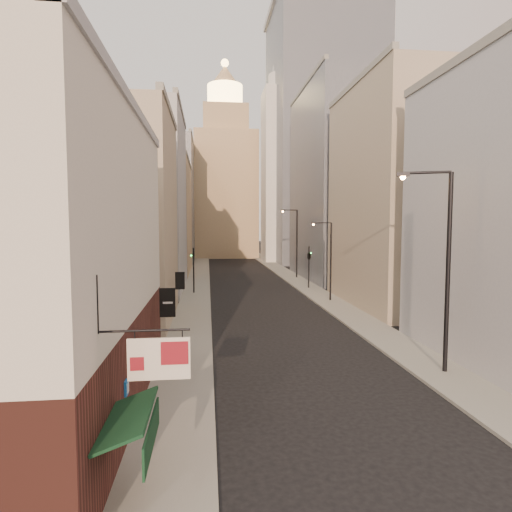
{
  "coord_description": "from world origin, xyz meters",
  "views": [
    {
      "loc": [
        -5.23,
        -7.97,
        7.62
      ],
      "look_at": [
        -2.1,
        19.6,
        5.53
      ],
      "focal_mm": 30.0,
      "sensor_mm": 36.0,
      "label": 1
    }
  ],
  "objects_px": {
    "streetlamp_mid": "(329,256)",
    "traffic_light_right": "(309,256)",
    "clock_tower": "(225,180)",
    "streetlamp_near": "(443,259)",
    "white_tower": "(283,169)",
    "traffic_light_left": "(194,261)",
    "streetlamp_far": "(295,239)"
  },
  "relations": [
    {
      "from": "clock_tower",
      "to": "streetlamp_mid",
      "type": "xyz_separation_m",
      "value": [
        7.52,
        -59.48,
        -13.19
      ]
    },
    {
      "from": "streetlamp_near",
      "to": "streetlamp_far",
      "type": "relative_size",
      "value": 1.07
    },
    {
      "from": "traffic_light_left",
      "to": "streetlamp_mid",
      "type": "bearing_deg",
      "value": 151.89
    },
    {
      "from": "streetlamp_far",
      "to": "traffic_light_left",
      "type": "relative_size",
      "value": 1.92
    },
    {
      "from": "white_tower",
      "to": "streetlamp_mid",
      "type": "xyz_separation_m",
      "value": [
        -3.48,
        -45.48,
        -14.17
      ]
    },
    {
      "from": "clock_tower",
      "to": "streetlamp_far",
      "type": "height_order",
      "value": "clock_tower"
    },
    {
      "from": "clock_tower",
      "to": "streetlamp_far",
      "type": "bearing_deg",
      "value": -79.28
    },
    {
      "from": "white_tower",
      "to": "streetlamp_far",
      "type": "relative_size",
      "value": 4.33
    },
    {
      "from": "white_tower",
      "to": "streetlamp_far",
      "type": "bearing_deg",
      "value": -96.44
    },
    {
      "from": "traffic_light_right",
      "to": "streetlamp_mid",
      "type": "bearing_deg",
      "value": 95.55
    },
    {
      "from": "streetlamp_mid",
      "to": "streetlamp_near",
      "type": "bearing_deg",
      "value": -74.97
    },
    {
      "from": "traffic_light_left",
      "to": "traffic_light_right",
      "type": "distance_m",
      "value": 13.46
    },
    {
      "from": "clock_tower",
      "to": "streetlamp_far",
      "type": "xyz_separation_m",
      "value": [
        7.88,
        -41.62,
        -12.16
      ]
    },
    {
      "from": "traffic_light_left",
      "to": "traffic_light_right",
      "type": "xyz_separation_m",
      "value": [
        13.28,
        2.17,
        0.3
      ]
    },
    {
      "from": "streetlamp_near",
      "to": "clock_tower",
      "type": "bearing_deg",
      "value": 115.52
    },
    {
      "from": "streetlamp_mid",
      "to": "traffic_light_right",
      "type": "height_order",
      "value": "streetlamp_mid"
    },
    {
      "from": "streetlamp_mid",
      "to": "streetlamp_far",
      "type": "distance_m",
      "value": 17.89
    },
    {
      "from": "white_tower",
      "to": "streetlamp_mid",
      "type": "bearing_deg",
      "value": -94.38
    },
    {
      "from": "white_tower",
      "to": "streetlamp_mid",
      "type": "relative_size",
      "value": 5.34
    },
    {
      "from": "clock_tower",
      "to": "traffic_light_left",
      "type": "xyz_separation_m",
      "value": [
        -5.76,
        -53.47,
        -14.01
      ]
    },
    {
      "from": "traffic_light_left",
      "to": "streetlamp_near",
      "type": "bearing_deg",
      "value": 112.83
    },
    {
      "from": "traffic_light_right",
      "to": "streetlamp_near",
      "type": "bearing_deg",
      "value": 95.43
    },
    {
      "from": "traffic_light_right",
      "to": "white_tower",
      "type": "bearing_deg",
      "value": -89.77
    },
    {
      "from": "streetlamp_far",
      "to": "traffic_light_right",
      "type": "xyz_separation_m",
      "value": [
        -0.36,
        -9.67,
        -1.54
      ]
    },
    {
      "from": "streetlamp_far",
      "to": "traffic_light_right",
      "type": "bearing_deg",
      "value": -104.02
    },
    {
      "from": "clock_tower",
      "to": "white_tower",
      "type": "relative_size",
      "value": 1.08
    },
    {
      "from": "clock_tower",
      "to": "streetlamp_near",
      "type": "xyz_separation_m",
      "value": [
        7.45,
        -79.88,
        -11.79
      ]
    },
    {
      "from": "white_tower",
      "to": "streetlamp_near",
      "type": "bearing_deg",
      "value": -93.08
    },
    {
      "from": "white_tower",
      "to": "traffic_light_left",
      "type": "distance_m",
      "value": 45.42
    },
    {
      "from": "streetlamp_mid",
      "to": "streetlamp_far",
      "type": "bearing_deg",
      "value": 104.03
    },
    {
      "from": "clock_tower",
      "to": "streetlamp_far",
      "type": "distance_m",
      "value": 44.08
    },
    {
      "from": "streetlamp_far",
      "to": "traffic_light_left",
      "type": "xyz_separation_m",
      "value": [
        -13.64,
        -11.84,
        -1.84
      ]
    }
  ]
}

